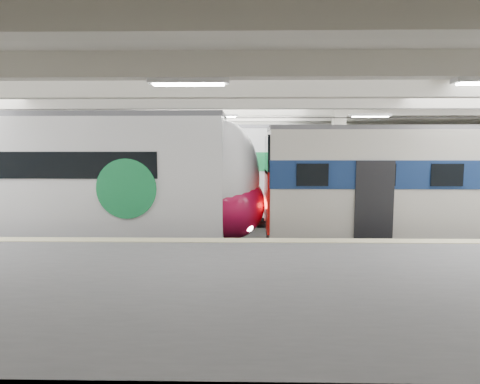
{
  "coord_description": "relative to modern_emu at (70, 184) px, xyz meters",
  "views": [
    {
      "loc": [
        1.17,
        -14.09,
        3.61
      ],
      "look_at": [
        0.89,
        1.0,
        2.0
      ],
      "focal_mm": 30.0,
      "sensor_mm": 36.0,
      "label": 1
    }
  ],
  "objects": [
    {
      "name": "modern_emu",
      "position": [
        0.0,
        0.0,
        0.0
      ],
      "size": [
        15.24,
        3.14,
        4.85
      ],
      "color": "white",
      "rests_on": "ground"
    },
    {
      "name": "older_rer",
      "position": [
        13.6,
        0.0,
        -0.08
      ],
      "size": [
        13.29,
        2.93,
        4.39
      ],
      "color": "beige",
      "rests_on": "ground"
    },
    {
      "name": "station_hall",
      "position": [
        5.17,
        -1.74,
        0.87
      ],
      "size": [
        36.0,
        24.0,
        5.75
      ],
      "color": "black",
      "rests_on": "ground"
    },
    {
      "name": "far_train",
      "position": [
        2.85,
        5.5,
        0.06
      ],
      "size": [
        14.98,
        3.14,
        4.74
      ],
      "rotation": [
        0.0,
        0.0,
        -0.01
      ],
      "color": "white",
      "rests_on": "ground"
    }
  ]
}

